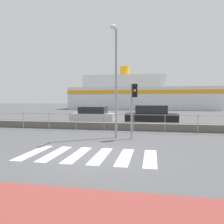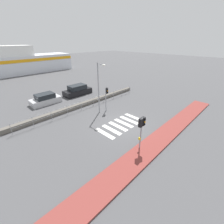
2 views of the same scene
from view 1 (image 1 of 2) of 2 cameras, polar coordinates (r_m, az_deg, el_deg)
ground_plane at (r=8.28m, az=-4.54°, el=-11.26°), size 160.00×160.00×0.00m
sidewalk_brick at (r=4.66m, az=-18.88°, el=-22.79°), size 24.00×1.80×0.12m
crosswalk at (r=8.33m, az=-6.01°, el=-11.13°), size 4.95×2.40×0.01m
seawall at (r=14.72m, az=2.28°, el=-3.76°), size 18.99×0.55×0.48m
harbor_fence at (r=13.80m, az=1.77°, el=-2.06°), size 17.13×0.04×1.16m
traffic_light_far at (r=11.28m, az=5.69°, el=3.47°), size 0.34×0.32×2.86m
streetlamp at (r=11.53m, az=0.91°, el=10.97°), size 0.32×1.22×5.76m
ferry_boat at (r=43.28m, az=6.86°, el=4.44°), size 28.07×6.76×8.40m
parked_car_silver at (r=19.55m, az=-4.94°, el=-0.93°), size 3.85×1.87×1.39m
parked_car_black at (r=18.84m, az=10.26°, el=-0.95°), size 4.35×1.87×1.54m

